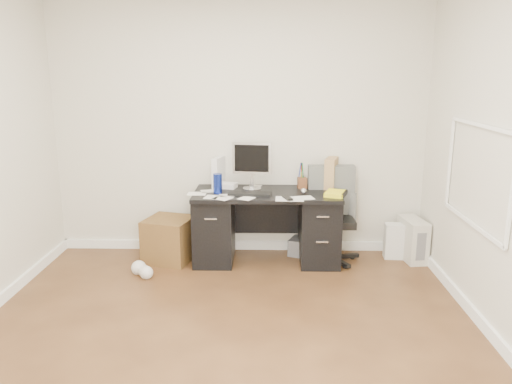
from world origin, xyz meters
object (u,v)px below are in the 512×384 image
lcd_monitor (252,166)px  keyboard (250,194)px  office_chair (332,215)px  wicker_basket (170,239)px  desk (267,224)px  pc_tower (412,239)px

lcd_monitor → keyboard: size_ratio=1.19×
lcd_monitor → keyboard: 0.33m
office_chair → wicker_basket: bearing=179.3°
desk → wicker_basket: bearing=-179.4°
keyboard → wicker_basket: bearing=176.9°
keyboard → pc_tower: size_ratio=0.97×
lcd_monitor → wicker_basket: (-0.87, -0.11, -0.78)m
desk → pc_tower: bearing=2.8°
desk → keyboard: size_ratio=3.50×
pc_tower → wicker_basket: bearing=174.3°
desk → pc_tower: desk is taller
lcd_monitor → pc_tower: bearing=7.1°
desk → office_chair: 0.69m
office_chair → pc_tower: 0.91m
lcd_monitor → office_chair: (0.84, -0.08, -0.51)m
keyboard → pc_tower: keyboard is taller
desk → keyboard: keyboard is taller
lcd_monitor → wicker_basket: bearing=-165.1°
desk → wicker_basket: desk is taller
desk → lcd_monitor: lcd_monitor is taller
keyboard → office_chair: 0.91m
desk → pc_tower: (1.55, 0.08, -0.18)m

